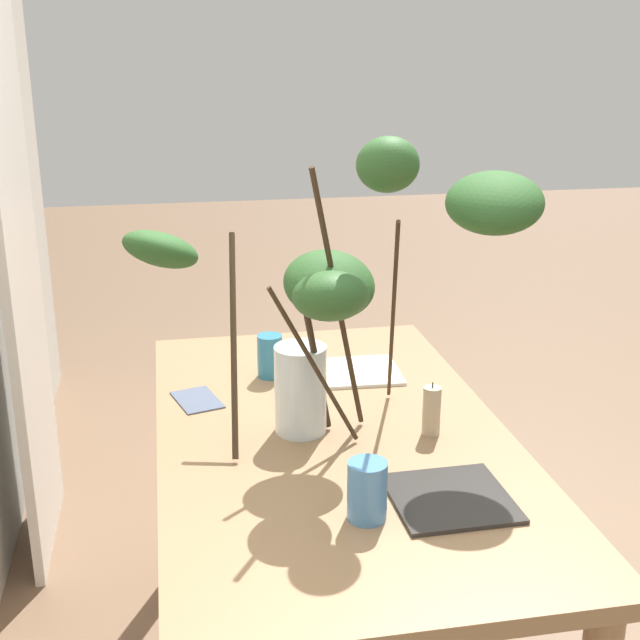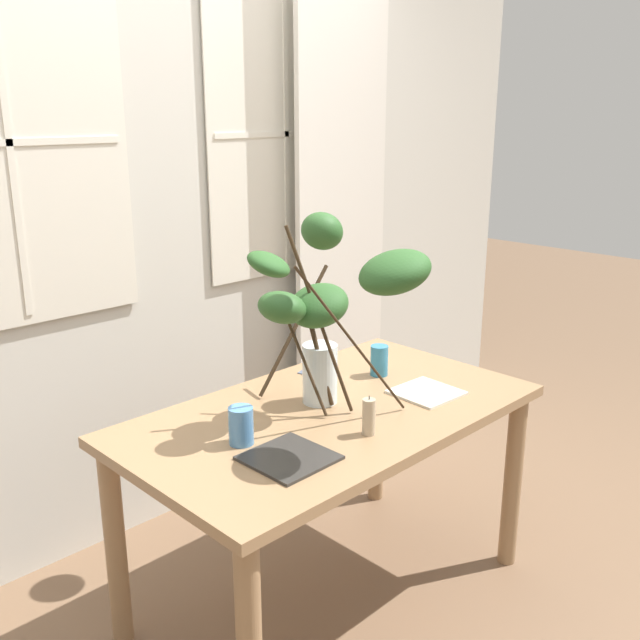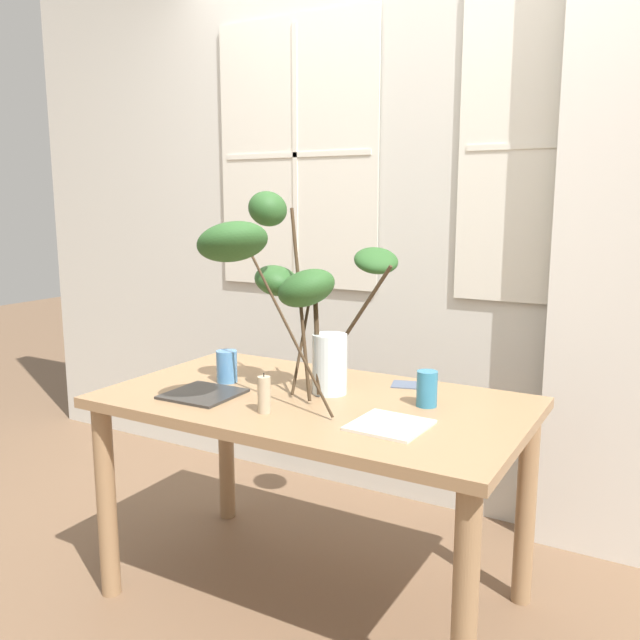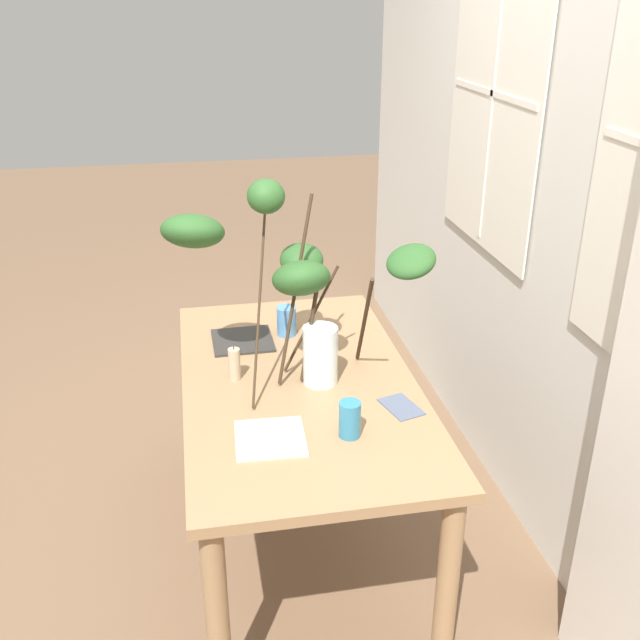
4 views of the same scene
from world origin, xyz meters
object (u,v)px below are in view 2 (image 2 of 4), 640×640
vase_with_branches (325,304)px  pillar_candle (369,417)px  plate_square_left (289,458)px  plate_square_right (426,392)px  drinking_glass_blue_left (241,426)px  dining_table (330,438)px  drinking_glass_blue_right (379,360)px

vase_with_branches → pillar_candle: 0.38m
plate_square_left → plate_square_right: size_ratio=1.09×
plate_square_left → pillar_candle: pillar_candle is taller
drinking_glass_blue_left → plate_square_left: drinking_glass_blue_left is taller
vase_with_branches → pillar_candle: bearing=-90.6°
dining_table → plate_square_right: plate_square_right is taller
drinking_glass_blue_right → plate_square_right: bearing=-95.4°
dining_table → plate_square_left: (-0.34, -0.17, 0.11)m
drinking_glass_blue_left → dining_table: bearing=-1.7°
drinking_glass_blue_right → dining_table: bearing=-164.8°
pillar_candle → dining_table: bearing=76.3°
drinking_glass_blue_left → vase_with_branches: bearing=-5.7°
drinking_glass_blue_left → pillar_candle: bearing=-35.4°
drinking_glass_blue_left → plate_square_right: drinking_glass_blue_left is taller
drinking_glass_blue_left → plate_square_right: size_ratio=0.55×
dining_table → drinking_glass_blue_left: bearing=178.3°
drinking_glass_blue_left → pillar_candle: 0.40m
drinking_glass_blue_left → plate_square_right: (0.72, -0.15, -0.05)m
pillar_candle → drinking_glass_blue_right: bearing=37.2°
dining_table → plate_square_left: plate_square_left is taller
plate_square_right → drinking_glass_blue_left: bearing=167.9°
dining_table → pillar_candle: pillar_candle is taller
vase_with_branches → plate_square_left: 0.50m
dining_table → pillar_candle: 0.28m
dining_table → plate_square_right: size_ratio=6.69×
drinking_glass_blue_left → plate_square_left: (0.03, -0.18, -0.05)m
plate_square_right → vase_with_branches: bearing=162.8°
pillar_candle → plate_square_left: bearing=169.9°
plate_square_right → pillar_candle: size_ratio=1.64×
drinking_glass_blue_right → pillar_candle: (-0.42, -0.32, 0.00)m
plate_square_right → dining_table: bearing=157.3°
drinking_glass_blue_left → drinking_glass_blue_right: 0.75m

